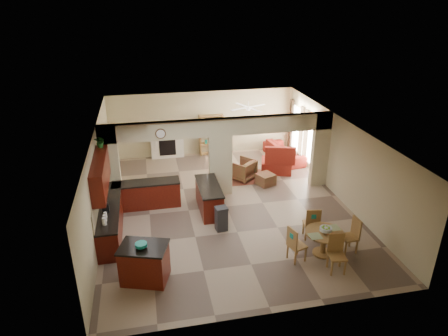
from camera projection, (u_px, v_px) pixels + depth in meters
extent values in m
plane|color=gray|center=(226.00, 207.00, 13.49)|extent=(10.00, 10.00, 0.00)
plane|color=white|center=(227.00, 128.00, 12.35)|extent=(10.00, 10.00, 0.00)
plane|color=#BEB68B|center=(203.00, 123.00, 17.40)|extent=(8.00, 0.00, 8.00)
plane|color=#BEB68B|center=(275.00, 263.00, 8.44)|extent=(8.00, 0.00, 8.00)
plane|color=#BEB68B|center=(98.00, 180.00, 12.18)|extent=(0.00, 10.00, 10.00)
plane|color=#BEB68B|center=(340.00, 159.00, 13.66)|extent=(0.00, 10.00, 10.00)
cube|color=#BEB68B|center=(110.00, 166.00, 13.13)|extent=(0.60, 0.25, 2.80)
cube|color=#BEB68B|center=(220.00, 165.00, 13.94)|extent=(0.80, 0.25, 2.20)
cube|color=#BEB68B|center=(320.00, 150.00, 14.50)|extent=(0.60, 0.25, 2.80)
cube|color=#BEB68B|center=(220.00, 127.00, 13.37)|extent=(8.00, 0.25, 0.60)
cube|color=#3E0807|center=(111.00, 219.00, 11.91)|extent=(0.60, 3.20, 0.86)
cube|color=black|center=(109.00, 206.00, 11.73)|extent=(0.62, 3.22, 0.05)
cube|color=tan|center=(98.00, 197.00, 11.55)|extent=(0.02, 3.20, 0.55)
cube|color=#3E0807|center=(147.00, 195.00, 13.34)|extent=(2.20, 0.60, 0.86)
cube|color=black|center=(146.00, 183.00, 13.16)|extent=(2.22, 0.62, 0.05)
cube|color=#3E0807|center=(100.00, 174.00, 11.29)|extent=(0.35, 2.40, 0.90)
cube|color=#3E0807|center=(209.00, 198.00, 13.11)|extent=(0.65, 1.80, 0.86)
cube|color=black|center=(209.00, 186.00, 12.93)|extent=(0.70, 1.85, 0.05)
cube|color=silver|center=(214.00, 211.00, 12.35)|extent=(0.58, 0.04, 0.70)
cylinder|color=#51341B|center=(161.00, 134.00, 12.89)|extent=(0.34, 0.03, 0.34)
cube|color=brown|center=(245.00, 178.00, 15.59)|extent=(1.60, 1.30, 0.01)
cube|color=silver|center=(167.00, 145.00, 17.30)|extent=(1.40, 0.28, 1.10)
cube|color=black|center=(168.00, 148.00, 17.20)|extent=(0.70, 0.04, 0.70)
cube|color=silver|center=(166.00, 132.00, 17.04)|extent=(1.60, 0.35, 0.10)
cube|color=brown|center=(211.00, 135.00, 17.50)|extent=(1.00, 0.32, 1.80)
cube|color=white|center=(312.00, 142.00, 15.79)|extent=(0.02, 0.90, 1.90)
cube|color=white|center=(297.00, 129.00, 17.32)|extent=(0.02, 0.90, 1.90)
cube|color=white|center=(304.00, 139.00, 16.62)|extent=(0.02, 0.70, 2.10)
cube|color=#421B1A|center=(318.00, 147.00, 15.25)|extent=(0.10, 0.28, 2.30)
cube|color=#421B1A|center=(306.00, 137.00, 16.32)|extent=(0.10, 0.28, 2.30)
cube|color=#421B1A|center=(301.00, 133.00, 16.77)|extent=(0.10, 0.28, 2.30)
cube|color=#421B1A|center=(291.00, 125.00, 17.85)|extent=(0.10, 0.28, 2.30)
cylinder|color=white|center=(248.00, 107.00, 15.41)|extent=(1.00, 1.00, 0.10)
cube|color=#3E0807|center=(145.00, 264.00, 9.89)|extent=(1.28, 1.07, 0.95)
cube|color=black|center=(143.00, 247.00, 9.68)|extent=(1.35, 1.14, 0.05)
cylinder|color=#13887A|center=(141.00, 246.00, 9.58)|extent=(0.29, 0.29, 0.14)
cube|color=#29292B|center=(221.00, 220.00, 12.03)|extent=(0.37, 0.33, 0.72)
cylinder|color=brown|center=(324.00, 233.00, 10.78)|extent=(1.04, 1.04, 0.04)
cylinder|color=brown|center=(323.00, 243.00, 10.91)|extent=(0.15, 0.15, 0.67)
cylinder|color=brown|center=(322.00, 253.00, 11.05)|extent=(0.53, 0.53, 0.06)
cylinder|color=#78C029|center=(326.00, 230.00, 10.71)|extent=(0.33, 0.33, 0.18)
imported|color=maroon|center=(284.00, 152.00, 17.18)|extent=(2.46, 1.24, 0.69)
cube|color=maroon|center=(276.00, 166.00, 16.07)|extent=(1.41, 1.27, 0.47)
imported|color=maroon|center=(243.00, 169.00, 15.35)|extent=(1.19, 1.19, 0.78)
cube|color=maroon|center=(266.00, 179.00, 14.96)|extent=(0.76, 0.76, 0.42)
imported|color=#134815|center=(100.00, 142.00, 11.92)|extent=(0.40, 0.37, 0.36)
cube|color=brown|center=(311.00, 224.00, 11.63)|extent=(0.49, 0.49, 0.05)
cube|color=brown|center=(315.00, 227.00, 11.88)|extent=(0.04, 0.04, 0.44)
cube|color=brown|center=(303.00, 228.00, 11.88)|extent=(0.04, 0.04, 0.44)
cube|color=brown|center=(317.00, 234.00, 11.57)|extent=(0.04, 0.04, 0.44)
cube|color=brown|center=(306.00, 234.00, 11.56)|extent=(0.04, 0.04, 0.44)
cube|color=brown|center=(313.00, 218.00, 11.34)|extent=(0.42, 0.11, 0.55)
cube|color=#13887A|center=(314.00, 217.00, 11.29)|extent=(0.14, 0.03, 0.14)
cube|color=brown|center=(349.00, 237.00, 11.00)|extent=(0.45, 0.45, 0.05)
cube|color=brown|center=(339.00, 242.00, 11.20)|extent=(0.04, 0.04, 0.44)
cube|color=brown|center=(346.00, 249.00, 10.90)|extent=(0.04, 0.04, 0.44)
cube|color=brown|center=(350.00, 240.00, 11.28)|extent=(0.04, 0.04, 0.44)
cube|color=brown|center=(357.00, 247.00, 10.98)|extent=(0.04, 0.04, 0.44)
cube|color=brown|center=(356.00, 227.00, 10.92)|extent=(0.07, 0.42, 0.55)
cube|color=#13887A|center=(358.00, 225.00, 10.90)|extent=(0.02, 0.14, 0.14)
cube|color=brown|center=(337.00, 257.00, 10.19)|extent=(0.47, 0.47, 0.05)
cube|color=brown|center=(332.00, 268.00, 10.12)|extent=(0.04, 0.04, 0.44)
cube|color=brown|center=(345.00, 268.00, 10.15)|extent=(0.04, 0.04, 0.44)
cube|color=brown|center=(328.00, 260.00, 10.43)|extent=(0.04, 0.04, 0.44)
cube|color=brown|center=(340.00, 260.00, 10.46)|extent=(0.04, 0.04, 0.44)
cube|color=brown|center=(336.00, 243.00, 10.25)|extent=(0.42, 0.09, 0.55)
cube|color=#13887A|center=(336.00, 240.00, 10.24)|extent=(0.14, 0.03, 0.14)
cube|color=brown|center=(297.00, 246.00, 10.64)|extent=(0.52, 0.52, 0.05)
cube|color=brown|center=(305.00, 254.00, 10.67)|extent=(0.04, 0.04, 0.44)
cube|color=brown|center=(298.00, 248.00, 10.94)|extent=(0.04, 0.04, 0.44)
cube|color=brown|center=(295.00, 258.00, 10.52)|extent=(0.04, 0.04, 0.44)
cube|color=brown|center=(287.00, 251.00, 10.79)|extent=(0.04, 0.04, 0.44)
cube|color=brown|center=(292.00, 238.00, 10.43)|extent=(0.16, 0.41, 0.55)
cube|color=#13887A|center=(291.00, 236.00, 10.39)|extent=(0.05, 0.14, 0.14)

